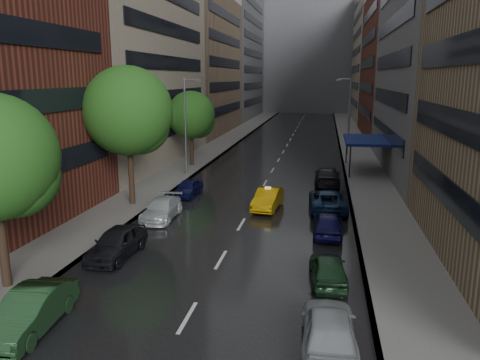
# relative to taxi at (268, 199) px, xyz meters

# --- Properties ---
(road) EXTENTS (14.00, 140.00, 0.01)m
(road) POSITION_rel_taxi_xyz_m (-1.21, 30.07, -0.72)
(road) COLOR black
(road) RESTS_ON ground
(sidewalk_left) EXTENTS (4.00, 140.00, 0.15)m
(sidewalk_left) POSITION_rel_taxi_xyz_m (-10.21, 30.07, -0.65)
(sidewalk_left) COLOR gray
(sidewalk_left) RESTS_ON ground
(sidewalk_right) EXTENTS (4.00, 140.00, 0.15)m
(sidewalk_right) POSITION_rel_taxi_xyz_m (7.79, 30.07, -0.65)
(sidewalk_right) COLOR gray
(sidewalk_right) RESTS_ON ground
(buildings_left) EXTENTS (8.00, 108.00, 38.00)m
(buildings_left) POSITION_rel_taxi_xyz_m (-16.21, 38.86, 15.27)
(buildings_left) COLOR maroon
(buildings_left) RESTS_ON ground
(buildings_right) EXTENTS (8.05, 109.10, 36.00)m
(buildings_right) POSITION_rel_taxi_xyz_m (13.79, 36.77, 14.31)
(buildings_right) COLOR #937A5B
(buildings_right) RESTS_ON ground
(building_far) EXTENTS (40.00, 14.00, 32.00)m
(building_far) POSITION_rel_taxi_xyz_m (-1.21, 98.07, 15.28)
(building_far) COLOR slate
(building_far) RESTS_ON ground
(tree_mid) EXTENTS (6.27, 6.27, 10.00)m
(tree_mid) POSITION_rel_taxi_xyz_m (-9.81, -0.92, 6.13)
(tree_mid) COLOR #382619
(tree_mid) RESTS_ON ground
(tree_far) EXTENTS (4.91, 4.91, 7.82)m
(tree_far) POSITION_rel_taxi_xyz_m (-9.81, 14.81, 4.63)
(tree_far) COLOR #382619
(tree_far) RESTS_ON ground
(taxi) EXTENTS (1.97, 4.52, 1.45)m
(taxi) POSITION_rel_taxi_xyz_m (0.00, 0.00, 0.00)
(taxi) COLOR #DC9F0B
(taxi) RESTS_ON ground
(parked_cars_left) EXTENTS (2.02, 24.70, 1.56)m
(parked_cars_left) POSITION_rel_taxi_xyz_m (-6.61, -8.21, 0.00)
(parked_cars_left) COLOR #1C3E1F
(parked_cars_left) RESTS_ON ground
(parked_cars_right) EXTENTS (2.80, 30.49, 1.58)m
(parked_cars_right) POSITION_rel_taxi_xyz_m (4.19, -3.28, 0.03)
(parked_cars_right) COLOR #9CA1A5
(parked_cars_right) RESTS_ON ground
(street_lamp_left) EXTENTS (1.74, 0.22, 9.00)m
(street_lamp_left) POSITION_rel_taxi_xyz_m (-8.93, 10.07, 4.17)
(street_lamp_left) COLOR gray
(street_lamp_left) RESTS_ON sidewalk_left
(street_lamp_right) EXTENTS (1.74, 0.22, 9.00)m
(street_lamp_right) POSITION_rel_taxi_xyz_m (6.51, 25.07, 4.17)
(street_lamp_right) COLOR gray
(street_lamp_right) RESTS_ON sidewalk_right
(awning) EXTENTS (4.00, 8.00, 3.12)m
(awning) POSITION_rel_taxi_xyz_m (7.77, 15.07, 2.41)
(awning) COLOR navy
(awning) RESTS_ON sidewalk_right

